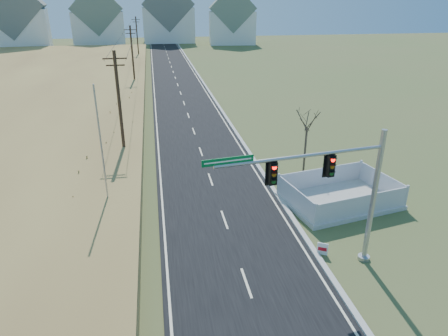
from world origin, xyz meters
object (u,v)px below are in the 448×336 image
Objects in this scene: fence_enclosure at (339,199)px; traffic_signal_mast at (342,189)px; flagpole at (104,167)px; bare_tree at (308,119)px; open_sign at (322,249)px.

traffic_signal_mast is at bearing -128.42° from fence_enclosure.
flagpole is (-11.65, 7.29, -1.07)m from traffic_signal_mast.
traffic_signal_mast is 1.13× the size of fence_enclosure.
bare_tree is (14.48, 4.50, 0.96)m from flagpole.
bare_tree is (2.82, 11.79, -0.12)m from traffic_signal_mast.
traffic_signal_mast reaches higher than fence_enclosure.
open_sign is at bearing 91.13° from traffic_signal_mast.
flagpole reaches higher than fence_enclosure.
flagpole reaches higher than traffic_signal_mast.
bare_tree is at bearing 83.84° from fence_enclosure.
fence_enclosure is at bearing 54.94° from traffic_signal_mast.
open_sign is at bearing -105.42° from bare_tree.
fence_enclosure is (3.29, 6.34, -4.07)m from traffic_signal_mast.
traffic_signal_mast is 8.22m from fence_enclosure.
fence_enclosure reaches higher than open_sign.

